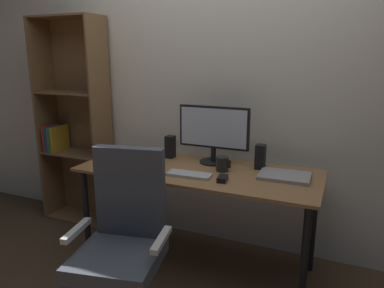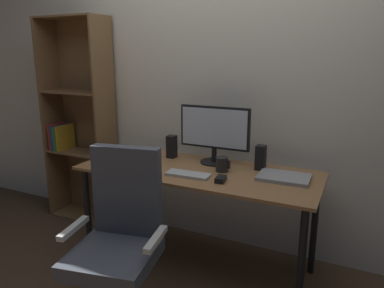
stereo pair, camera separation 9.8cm
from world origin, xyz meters
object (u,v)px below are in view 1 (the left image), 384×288
laptop (284,176)px  desk (198,181)px  bookshelf (75,124)px  monitor (214,131)px  coffee_mug (222,164)px  keyboard (189,175)px  mouse (223,179)px  speaker_left (170,147)px  speaker_right (260,157)px  office_chair (123,250)px

laptop → desk: bearing=-175.4°
bookshelf → monitor: bearing=-5.8°
desk → coffee_mug: size_ratio=16.46×
bookshelf → keyboard: bearing=-19.7°
coffee_mug → bookshelf: (-1.51, 0.30, 0.11)m
desk → mouse: (0.23, -0.16, 0.10)m
mouse → laptop: mouse is taller
keyboard → desk: bearing=88.2°
speaker_left → speaker_right: same height
speaker_right → mouse: bearing=-114.4°
keyboard → speaker_right: speaker_right is taller
desk → speaker_right: speaker_right is taller
mouse → laptop: (0.34, 0.22, -0.01)m
monitor → mouse: 0.45m
desk → bookshelf: (-1.34, 0.33, 0.24)m
speaker_right → speaker_left: bearing=180.0°
desk → mouse: bearing=-34.6°
monitor → bookshelf: bearing=174.2°
speaker_left → speaker_right: size_ratio=1.00×
laptop → office_chair: size_ratio=0.32×
bookshelf → laptop: bearing=-8.0°
keyboard → coffee_mug: 0.25m
mouse → speaker_left: bearing=140.9°
monitor → keyboard: size_ratio=1.79×
keyboard → speaker_left: bearing=129.9°
keyboard → office_chair: bearing=-109.4°
speaker_left → speaker_right: 0.69m
keyboard → monitor: bearing=80.7°
keyboard → mouse: size_ratio=3.02×
office_chair → coffee_mug: bearing=54.8°
laptop → speaker_right: bearing=145.5°
speaker_right → bookshelf: bookshelf is taller
bookshelf → office_chair: bearing=-40.9°
mouse → laptop: bearing=26.4°
monitor → keyboard: (-0.04, -0.34, -0.23)m
monitor → laptop: size_ratio=1.62×
desk → monitor: monitor is taller
keyboard → laptop: size_ratio=0.91×
keyboard → coffee_mug: bearing=45.7°
speaker_left → keyboard: bearing=-47.4°
mouse → coffee_mug: (-0.07, 0.19, 0.03)m
speaker_left → monitor: bearing=1.3°
coffee_mug → office_chair: bearing=-114.1°
mouse → coffee_mug: coffee_mug is taller
bookshelf → desk: bearing=-13.8°
desk → speaker_left: size_ratio=9.66×
monitor → mouse: monitor is taller
desk → laptop: size_ratio=5.13×
laptop → speaker_left: bearing=170.6°
speaker_right → desk: bearing=-154.7°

